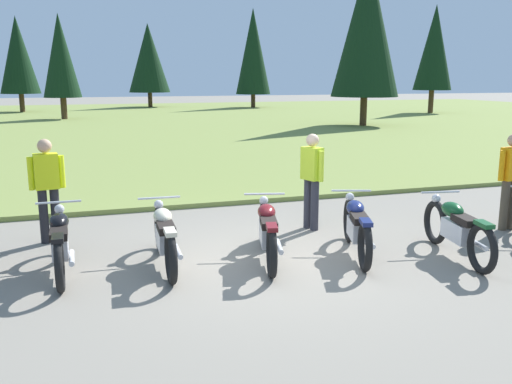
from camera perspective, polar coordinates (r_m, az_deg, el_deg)
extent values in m
plane|color=gray|center=(8.10, 1.32, -7.07)|extent=(140.00, 140.00, 0.00)
cube|color=olive|center=(32.98, -13.64, 6.96)|extent=(80.00, 44.00, 0.10)
cylinder|color=#47331E|center=(48.83, -10.82, 9.26)|extent=(0.36, 0.36, 1.34)
cone|color=black|center=(48.82, -10.99, 13.38)|extent=(3.46, 3.46, 5.68)
cylinder|color=#47331E|center=(30.02, 10.98, 8.08)|extent=(0.36, 0.36, 1.61)
cone|color=black|center=(30.07, 11.32, 16.42)|extent=(3.49, 3.49, 7.14)
cylinder|color=#47331E|center=(41.93, 17.54, 8.80)|extent=(0.36, 0.36, 1.71)
cone|color=black|center=(41.94, 17.86, 13.95)|extent=(2.66, 2.66, 5.84)
cylinder|color=#47331E|center=(44.58, -22.92, 8.39)|extent=(0.36, 0.36, 1.42)
cone|color=black|center=(44.57, -23.28, 12.82)|extent=(2.80, 2.80, 5.49)
cylinder|color=#47331E|center=(47.19, -0.30, 9.30)|extent=(0.36, 0.36, 1.21)
cone|color=black|center=(47.20, -0.30, 14.26)|extent=(2.88, 2.88, 6.95)
cylinder|color=#47331E|center=(35.99, -19.14, 8.06)|extent=(0.36, 0.36, 1.40)
cone|color=black|center=(35.96, -19.48, 13.09)|extent=(2.23, 2.23, 4.93)
torus|color=black|center=(8.62, -19.39, -4.16)|extent=(0.10, 0.70, 0.70)
torus|color=black|center=(7.28, -19.55, -7.07)|extent=(0.10, 0.70, 0.70)
cube|color=silver|center=(7.93, -19.49, -5.15)|extent=(0.20, 0.64, 0.28)
ellipsoid|color=black|center=(8.03, -19.60, -2.87)|extent=(0.26, 0.48, 0.22)
cube|color=black|center=(7.66, -19.63, -4.03)|extent=(0.22, 0.48, 0.10)
cube|color=black|center=(7.18, -19.73, -4.50)|extent=(0.14, 0.32, 0.06)
cylinder|color=silver|center=(8.40, -19.64, -0.99)|extent=(0.62, 0.03, 0.03)
sphere|color=silver|center=(8.54, -19.56, -1.67)|extent=(0.14, 0.14, 0.14)
cylinder|color=silver|center=(7.67, -18.42, -6.43)|extent=(0.07, 0.55, 0.07)
torus|color=black|center=(8.54, -9.88, -3.79)|extent=(0.13, 0.70, 0.70)
torus|color=black|center=(7.21, -8.74, -6.69)|extent=(0.13, 0.70, 0.70)
cube|color=silver|center=(7.86, -9.37, -4.77)|extent=(0.23, 0.65, 0.28)
ellipsoid|color=beige|center=(7.96, -9.58, -2.48)|extent=(0.28, 0.49, 0.22)
cube|color=black|center=(7.59, -9.24, -3.64)|extent=(0.24, 0.49, 0.10)
cube|color=beige|center=(7.11, -8.82, -4.09)|extent=(0.15, 0.33, 0.06)
cylinder|color=silver|center=(8.32, -9.93, -0.59)|extent=(0.62, 0.06, 0.03)
sphere|color=silver|center=(8.47, -9.98, -1.28)|extent=(0.14, 0.14, 0.14)
cylinder|color=silver|center=(7.62, -8.04, -6.05)|extent=(0.09, 0.55, 0.07)
torus|color=black|center=(8.68, 0.81, -3.36)|extent=(0.27, 0.70, 0.70)
torus|color=black|center=(7.35, 1.62, -6.20)|extent=(0.27, 0.70, 0.70)
cube|color=silver|center=(8.00, 1.18, -4.32)|extent=(0.35, 0.67, 0.28)
ellipsoid|color=maroon|center=(8.10, 1.09, -2.06)|extent=(0.37, 0.53, 0.22)
cube|color=black|center=(7.73, 1.32, -3.20)|extent=(0.33, 0.52, 0.10)
cube|color=maroon|center=(7.25, 1.64, -3.64)|extent=(0.22, 0.34, 0.06)
cylinder|color=silver|center=(8.47, 0.87, -0.20)|extent=(0.61, 0.19, 0.03)
sphere|color=silver|center=(8.61, 0.81, -0.88)|extent=(0.14, 0.14, 0.14)
cylinder|color=silver|center=(7.75, 2.40, -5.62)|extent=(0.21, 0.55, 0.07)
torus|color=black|center=(9.05, 9.56, -2.89)|extent=(0.32, 0.70, 0.70)
torus|color=black|center=(7.73, 11.14, -5.51)|extent=(0.32, 0.70, 0.70)
cube|color=silver|center=(8.37, 10.30, -3.77)|extent=(0.39, 0.67, 0.28)
ellipsoid|color=navy|center=(8.48, 10.17, -1.62)|extent=(0.40, 0.54, 0.22)
cube|color=black|center=(8.11, 10.61, -2.68)|extent=(0.36, 0.53, 0.10)
cube|color=navy|center=(7.63, 11.24, -3.07)|extent=(0.24, 0.35, 0.06)
cylinder|color=silver|center=(8.84, 9.77, 0.14)|extent=(0.60, 0.23, 0.03)
sphere|color=silver|center=(8.99, 9.62, -0.51)|extent=(0.14, 0.14, 0.14)
cylinder|color=silver|center=(8.14, 11.60, -5.00)|extent=(0.24, 0.54, 0.07)
torus|color=black|center=(9.26, 17.95, -2.97)|extent=(0.22, 0.71, 0.70)
torus|color=black|center=(8.08, 22.22, -5.42)|extent=(0.22, 0.71, 0.70)
cube|color=silver|center=(8.65, 19.96, -3.80)|extent=(0.31, 0.67, 0.28)
ellipsoid|color=#144C23|center=(8.74, 19.54, -1.72)|extent=(0.34, 0.52, 0.22)
cube|color=black|center=(8.41, 20.75, -2.74)|extent=(0.30, 0.51, 0.10)
cube|color=#144C23|center=(7.99, 22.40, -3.09)|extent=(0.19, 0.34, 0.06)
cylinder|color=silver|center=(9.07, 18.42, -0.01)|extent=(0.62, 0.14, 0.03)
sphere|color=silver|center=(9.20, 18.04, -0.65)|extent=(0.14, 0.14, 0.14)
cylinder|color=silver|center=(8.49, 21.68, -4.91)|extent=(0.17, 0.55, 0.07)
cylinder|color=#2D2D38|center=(9.75, 5.34, -1.18)|extent=(0.14, 0.14, 0.88)
cylinder|color=#2D2D38|center=(9.62, 6.05, -1.38)|extent=(0.14, 0.14, 0.88)
cube|color=#C6E52D|center=(9.55, 5.78, 2.93)|extent=(0.32, 0.41, 0.56)
sphere|color=beige|center=(9.49, 5.83, 5.32)|extent=(0.22, 0.22, 0.22)
cylinder|color=#C6E52D|center=(9.72, 4.87, 2.99)|extent=(0.09, 0.09, 0.52)
cylinder|color=#C6E52D|center=(9.38, 6.72, 2.63)|extent=(0.09, 0.09, 0.52)
cylinder|color=#4C4233|center=(10.49, 24.16, -1.25)|extent=(0.14, 0.14, 0.88)
cylinder|color=#4C4233|center=(10.62, 24.82, -1.16)|extent=(0.14, 0.14, 0.88)
cube|color=orange|center=(10.43, 24.83, 2.65)|extent=(0.38, 0.25, 0.56)
cylinder|color=orange|center=(10.27, 23.96, 2.48)|extent=(0.09, 0.09, 0.52)
cylinder|color=black|center=(9.46, -19.89, -2.25)|extent=(0.14, 0.14, 0.88)
cylinder|color=black|center=(9.44, -20.98, -2.35)|extent=(0.14, 0.14, 0.88)
cube|color=#D8EA19|center=(9.31, -20.75, 2.00)|extent=(0.38, 0.26, 0.56)
sphere|color=tan|center=(9.26, -20.93, 4.44)|extent=(0.22, 0.22, 0.22)
cylinder|color=#D8EA19|center=(9.33, -19.34, 2.00)|extent=(0.09, 0.09, 0.52)
cylinder|color=#D8EA19|center=(9.30, -22.15, 1.76)|extent=(0.09, 0.09, 0.52)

